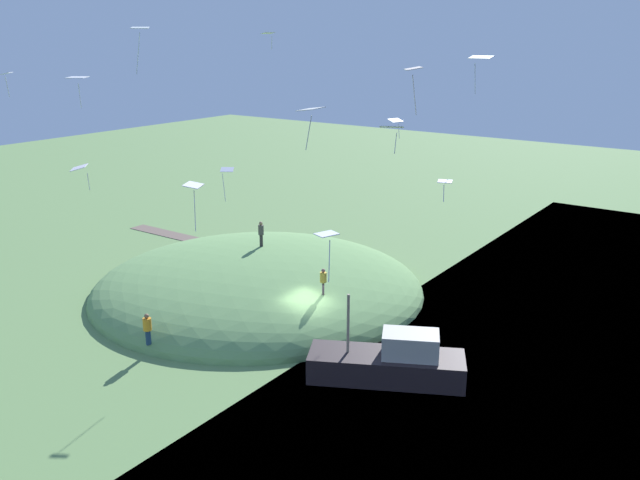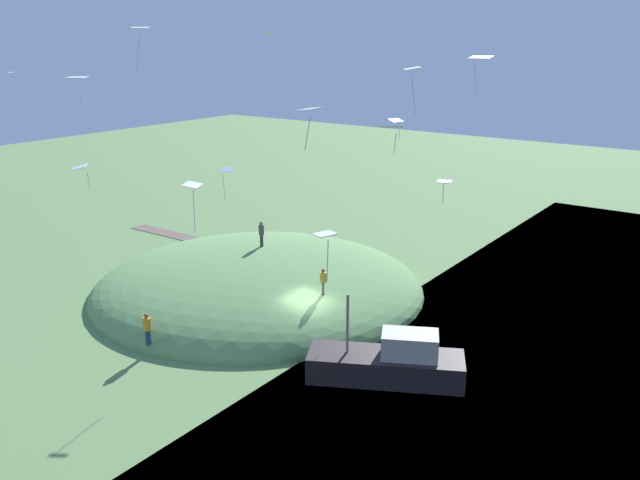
% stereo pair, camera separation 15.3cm
% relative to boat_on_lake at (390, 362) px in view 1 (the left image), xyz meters
% --- Properties ---
extents(ground_plane, '(160.00, 160.00, 0.00)m').
position_rel_boat_on_lake_xyz_m(ground_plane, '(6.75, -2.30, -0.91)').
color(ground_plane, '#62864C').
extents(grass_hill, '(22.25, 22.20, 4.91)m').
position_rel_boat_on_lake_xyz_m(grass_hill, '(13.45, -5.67, -0.91)').
color(grass_hill, '#679354').
rests_on(grass_hill, ground_plane).
extents(dirt_path, '(10.65, 1.56, 0.04)m').
position_rel_boat_on_lake_xyz_m(dirt_path, '(27.16, -11.19, -0.89)').
color(dirt_path, brown).
rests_on(dirt_path, ground_plane).
extents(boat_on_lake, '(7.97, 5.68, 4.42)m').
position_rel_boat_on_lake_xyz_m(boat_on_lake, '(0.00, 0.00, 0.00)').
color(boat_on_lake, black).
rests_on(boat_on_lake, lake_water).
extents(person_with_child, '(0.54, 0.54, 1.79)m').
position_rel_boat_on_lake_xyz_m(person_with_child, '(14.54, -7.36, 2.64)').
color(person_with_child, '#322C2C').
rests_on(person_with_child, grass_hill).
extents(person_near_shore, '(0.57, 0.57, 1.80)m').
position_rel_boat_on_lake_xyz_m(person_near_shore, '(12.01, 5.09, 0.73)').
color(person_near_shore, navy).
rests_on(person_near_shore, grass_hill).
extents(person_on_hilltop, '(0.56, 0.56, 1.60)m').
position_rel_boat_on_lake_xyz_m(person_on_hilltop, '(6.60, -3.57, 1.96)').
color(person_on_hilltop, '#372F34').
rests_on(person_on_hilltop, grass_hill).
extents(kite_0, '(1.08, 1.21, 2.19)m').
position_rel_boat_on_lake_xyz_m(kite_0, '(6.64, 6.29, 9.16)').
color(kite_0, white).
extents(kite_1, '(0.85, 1.02, 1.23)m').
position_rel_boat_on_lake_xyz_m(kite_1, '(6.60, -11.64, 10.29)').
color(kite_1, white).
extents(kite_2, '(0.88, 0.81, 1.98)m').
position_rel_boat_on_lake_xyz_m(kite_2, '(11.52, -0.99, 8.10)').
color(kite_2, white).
extents(kite_3, '(0.97, 1.27, 1.81)m').
position_rel_boat_on_lake_xyz_m(kite_3, '(1.95, 3.97, 12.60)').
color(kite_3, silver).
extents(kite_4, '(1.25, 0.92, 1.98)m').
position_rel_boat_on_lake_xyz_m(kite_4, '(-0.23, -8.33, 14.38)').
color(kite_4, silver).
extents(kite_5, '(1.37, 1.37, 1.39)m').
position_rel_boat_on_lake_xyz_m(kite_5, '(16.22, 5.29, 8.81)').
color(kite_5, white).
extents(kite_6, '(1.09, 1.14, 1.93)m').
position_rel_boat_on_lake_xyz_m(kite_6, '(-1.39, 1.42, 14.16)').
color(kite_6, '#F4E2D0').
extents(kite_7, '(0.78, 0.93, 1.76)m').
position_rel_boat_on_lake_xyz_m(kite_7, '(-1.39, 7.57, 8.59)').
color(kite_7, white).
extents(kite_8, '(0.77, 0.65, 1.03)m').
position_rel_boat_on_lake_xyz_m(kite_8, '(-1.61, -1.70, 9.02)').
color(kite_8, white).
extents(kite_9, '(0.74, 0.76, 1.21)m').
position_rel_boat_on_lake_xyz_m(kite_9, '(17.19, 8.12, 13.71)').
color(kite_9, silver).
extents(kite_11, '(1.34, 1.19, 1.38)m').
position_rel_boat_on_lake_xyz_m(kite_11, '(1.00, -1.19, 11.41)').
color(kite_11, white).
extents(kite_12, '(1.38, 1.42, 1.42)m').
position_rel_boat_on_lake_xyz_m(kite_12, '(12.54, 7.45, 13.69)').
color(kite_12, white).
extents(kite_13, '(0.73, 0.90, 1.07)m').
position_rel_boat_on_lake_xyz_m(kite_13, '(14.05, -8.01, 15.66)').
color(kite_13, white).
extents(kite_14, '(1.03, 1.01, 2.25)m').
position_rel_boat_on_lake_xyz_m(kite_14, '(12.45, 3.73, 15.74)').
color(kite_14, white).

